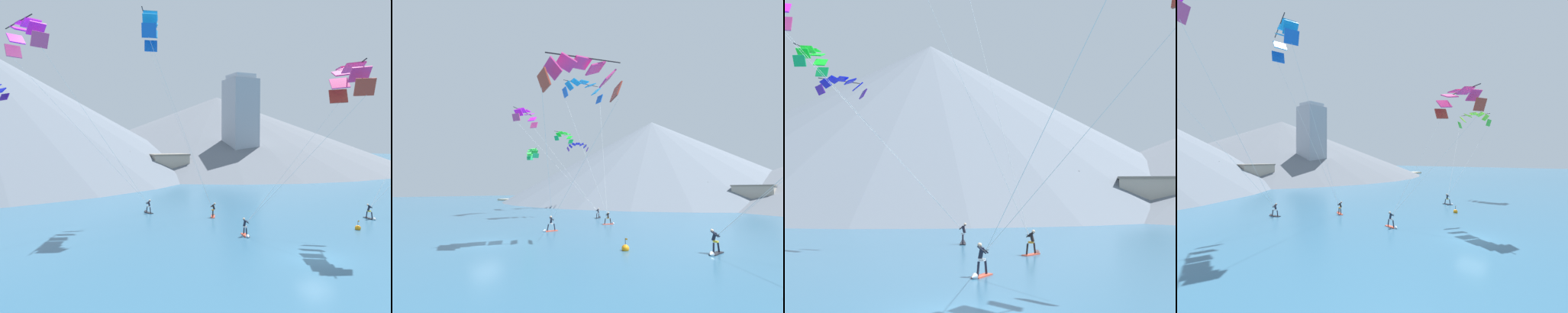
% 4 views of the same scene
% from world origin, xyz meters
% --- Properties ---
extents(ground_plane, '(400.00, 400.00, 0.00)m').
position_xyz_m(ground_plane, '(0.00, 0.00, 0.00)').
color(ground_plane, '#2D5B7A').
extents(kitesurfer_near_lead, '(0.84, 1.78, 1.72)m').
position_xyz_m(kitesurfer_near_lead, '(-1.23, 7.70, 0.49)').
color(kitesurfer_near_lead, '#E54C33').
rests_on(kitesurfer_near_lead, ground).
extents(kitesurfer_near_trail, '(0.64, 1.78, 1.76)m').
position_xyz_m(kitesurfer_near_trail, '(15.39, 8.46, 0.53)').
color(kitesurfer_near_trail, black).
rests_on(kitesurfer_near_trail, ground).
extents(kitesurfer_mid_center, '(0.81, 1.79, 1.69)m').
position_xyz_m(kitesurfer_mid_center, '(-5.98, 22.19, 0.47)').
color(kitesurfer_mid_center, black).
rests_on(kitesurfer_mid_center, ground).
extents(kitesurfer_far_left, '(1.18, 1.72, 1.70)m').
position_xyz_m(kitesurfer_far_left, '(0.14, 16.87, 0.48)').
color(kitesurfer_far_left, '#E54C33').
rests_on(kitesurfer_far_left, ground).
extents(parafoil_kite_near_lead, '(10.37, 7.55, 14.08)m').
position_xyz_m(parafoil_kite_near_lead, '(6.98, 3.82, 14.16)').
color(parafoil_kite_near_lead, '#A23325').
extents(parafoil_kite_mid_center, '(14.89, 8.44, 18.15)m').
position_xyz_m(parafoil_kite_mid_center, '(-19.07, 16.86, 18.33)').
color(parafoil_kite_mid_center, '#C4417F').
extents(parafoil_kite_far_left, '(8.31, 7.03, 21.04)m').
position_xyz_m(parafoil_kite_far_left, '(-6.52, 19.00, 21.05)').
color(parafoil_kite_far_left, blue).
extents(parafoil_kite_distant_high_outer, '(5.44, 3.24, 2.40)m').
position_xyz_m(parafoil_kite_distant_high_outer, '(-28.05, 25.27, 13.15)').
color(parafoil_kite_distant_high_outer, '#21B868').
extents(parafoil_kite_distant_low_drift, '(1.94, 6.10, 2.48)m').
position_xyz_m(parafoil_kite_distant_low_drift, '(-25.48, 32.94, 18.03)').
color(parafoil_kite_distant_low_drift, '#15A957').
extents(parafoil_kite_distant_mid_solo, '(4.81, 5.04, 2.14)m').
position_xyz_m(parafoil_kite_distant_mid_solo, '(-23.51, 35.83, 15.54)').
color(parafoil_kite_distant_mid_solo, '#431595').
extents(race_marker_buoy, '(0.56, 0.56, 1.02)m').
position_xyz_m(race_marker_buoy, '(10.08, 5.34, 0.16)').
color(race_marker_buoy, orange).
rests_on(race_marker_buoy, ground).
extents(shoreline_strip, '(180.00, 10.00, 0.70)m').
position_xyz_m(shoreline_strip, '(0.00, 57.85, 0.35)').
color(shoreline_strip, '#BCAD8E').
rests_on(shoreline_strip, ground).
extents(shore_building_harbour_front, '(8.44, 7.21, 4.15)m').
position_xyz_m(shore_building_harbour_front, '(-32.62, 59.02, 2.09)').
color(shore_building_harbour_front, '#A89E8E').
rests_on(shore_building_harbour_front, ground).
extents(shore_building_promenade_mid, '(6.26, 6.48, 6.49)m').
position_xyz_m(shore_building_promenade_mid, '(-2.09, 60.12, 3.26)').
color(shore_building_promenade_mid, '#A89E8E').
rests_on(shore_building_promenade_mid, ground).
extents(shore_building_quay_east, '(8.39, 5.84, 5.70)m').
position_xyz_m(shore_building_quay_east, '(10.29, 58.86, 2.86)').
color(shore_building_quay_east, '#A89E8E').
rests_on(shore_building_quay_east, ground).
extents(mountain_peak_west_ridge, '(129.11, 129.11, 35.86)m').
position_xyz_m(mountain_peak_west_ridge, '(-33.80, 96.56, 17.93)').
color(mountain_peak_west_ridge, slate).
rests_on(mountain_peak_west_ridge, ground).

